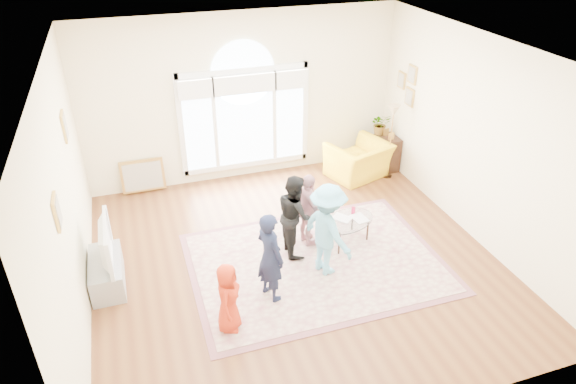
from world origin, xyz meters
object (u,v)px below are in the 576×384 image
object	(u,v)px
television	(101,243)
coffee_table	(347,222)
armchair	(358,160)
tv_console	(107,273)
area_rug	(316,263)

from	to	relation	value
television	coffee_table	world-z (taller)	television
television	armchair	world-z (taller)	television
tv_console	armchair	bearing A→B (deg)	21.44
tv_console	area_rug	bearing A→B (deg)	-9.15
tv_console	coffee_table	distance (m)	3.69
tv_console	armchair	world-z (taller)	armchair
area_rug	armchair	distance (m)	3.01
area_rug	tv_console	world-z (taller)	tv_console
tv_console	television	world-z (taller)	television
area_rug	coffee_table	world-z (taller)	coffee_table
tv_console	coffee_table	size ratio (longest dim) A/B	0.89
television	coffee_table	bearing A→B (deg)	-1.87
tv_console	coffee_table	world-z (taller)	coffee_table
tv_console	television	xyz separation A→B (m)	(0.01, 0.00, 0.51)
tv_console	television	size ratio (longest dim) A/B	0.96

